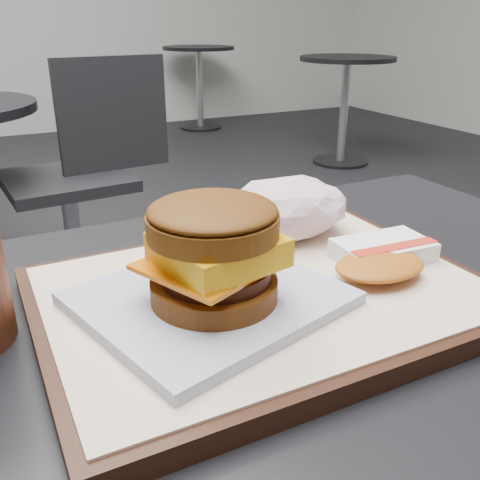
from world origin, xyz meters
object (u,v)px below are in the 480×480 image
serving_tray (264,296)px  neighbor_chair (84,165)px  hash_brown (382,257)px  breakfast_sandwich (213,263)px  crumpled_wrapper (289,207)px

serving_tray → neighbor_chair: (0.15, 1.58, -0.27)m
serving_tray → neighbor_chair: bearing=84.7°
hash_brown → serving_tray: bearing=172.0°
serving_tray → breakfast_sandwich: 0.07m
breakfast_sandwich → neighbor_chair: 1.64m
breakfast_sandwich → crumpled_wrapper: 0.18m
breakfast_sandwich → crumpled_wrapper: bearing=38.5°
breakfast_sandwich → crumpled_wrapper: breakfast_sandwich is taller
neighbor_chair → hash_brown: bearing=-91.1°
serving_tray → crumpled_wrapper: crumpled_wrapper is taller
crumpled_wrapper → hash_brown: bearing=-73.4°
crumpled_wrapper → neighbor_chair: size_ratio=0.15×
serving_tray → hash_brown: hash_brown is taller
breakfast_sandwich → neighbor_chair: breakfast_sandwich is taller
breakfast_sandwich → crumpled_wrapper: (0.14, 0.11, -0.01)m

